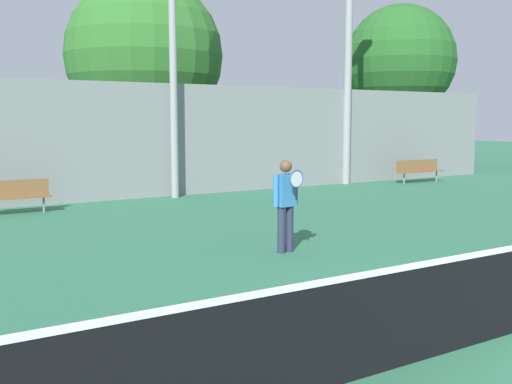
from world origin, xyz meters
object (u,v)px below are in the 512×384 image
(bench_courtside_far, at_px, (14,194))
(tree_green_tall, at_px, (144,56))
(bench_courtside_near, at_px, (419,169))
(tennis_player, at_px, (286,200))
(tree_green_broad, at_px, (400,61))
(light_pole_near_left, at_px, (349,18))

(bench_courtside_far, relative_size, tree_green_tall, 0.22)
(bench_courtside_far, bearing_deg, tree_green_tall, 46.10)
(bench_courtside_near, bearing_deg, tennis_player, -146.98)
(tennis_player, relative_size, bench_courtside_near, 0.77)
(bench_courtside_near, relative_size, tree_green_broad, 0.27)
(tennis_player, relative_size, bench_courtside_far, 0.95)
(bench_courtside_near, bearing_deg, tree_green_tall, 143.52)
(bench_courtside_far, bearing_deg, tree_green_broad, 17.13)
(tennis_player, height_order, bench_courtside_near, tennis_player)
(bench_courtside_near, xyz_separation_m, tree_green_broad, (4.72, 5.84, 4.66))
(light_pole_near_left, bearing_deg, bench_courtside_far, -174.36)
(tree_green_tall, distance_m, tree_green_broad, 13.04)
(bench_courtside_near, bearing_deg, bench_courtside_far, -180.00)
(tree_green_tall, bearing_deg, tennis_player, -101.19)
(bench_courtside_near, relative_size, light_pole_near_left, 0.20)
(light_pole_near_left, height_order, tree_green_tall, light_pole_near_left)
(light_pole_near_left, distance_m, tree_green_tall, 7.72)
(bench_courtside_near, xyz_separation_m, tree_green_tall, (-8.31, 6.15, 4.21))
(tennis_player, xyz_separation_m, light_pole_near_left, (8.38, 8.26, 4.99))
(tennis_player, height_order, tree_green_broad, tree_green_broad)
(tennis_player, xyz_separation_m, bench_courtside_far, (-3.30, 7.11, -0.41))
(bench_courtside_far, xyz_separation_m, tree_green_broad, (18.95, 5.84, 4.66))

